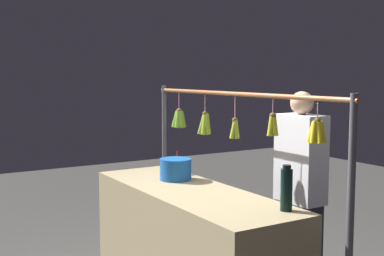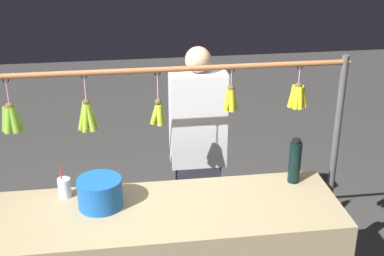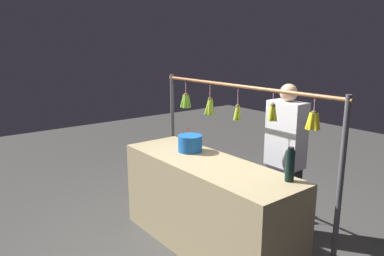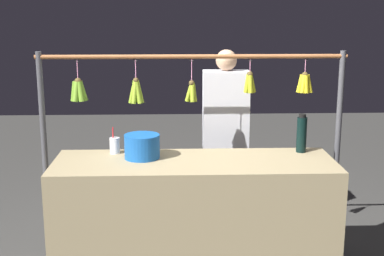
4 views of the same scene
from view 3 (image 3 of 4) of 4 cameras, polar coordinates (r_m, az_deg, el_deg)
name	(u,v)px [view 3 (image 3 of 4)]	position (r m, az deg, el deg)	size (l,w,h in m)	color
ground_plane	(206,246)	(3.79, 2.18, -17.90)	(12.00, 12.00, 0.00)	#3C3B39
market_counter	(206,205)	(3.59, 2.24, -11.90)	(1.94, 0.63, 0.88)	tan
display_rack	(235,129)	(3.63, 6.73, -0.09)	(2.28, 0.13, 1.59)	#4C4C51
water_bottle	(290,165)	(3.01, 15.02, -5.60)	(0.07, 0.07, 0.28)	black
blue_bucket	(190,143)	(3.72, -0.30, -2.40)	(0.25, 0.25, 0.17)	#1A59B0
drink_cup	(188,140)	(3.96, -0.62, -1.82)	(0.07, 0.07, 0.19)	silver
vendor_person	(284,163)	(3.81, 14.20, -5.29)	(0.37, 0.20, 1.57)	#2D2D38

